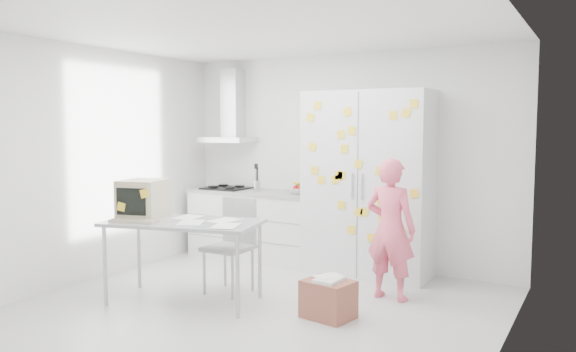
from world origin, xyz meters
The scene contains 10 objects.
floor centered at (0.00, 0.00, -0.01)m, with size 4.50×4.00×0.02m, color silver.
walls centered at (0.00, 0.72, 1.35)m, with size 4.52×4.01×2.70m.
ceiling centered at (0.00, 0.00, 2.70)m, with size 4.50×4.00×0.02m, color white.
counter_run centered at (-1.20, 1.70, 0.47)m, with size 1.84×0.63×1.28m.
range_hood centered at (-1.65, 1.84, 1.96)m, with size 0.70×0.48×1.01m.
tall_cabinet centered at (0.45, 1.67, 1.10)m, with size 1.50×0.68×2.20m.
person centered at (1.02, 0.86, 0.73)m, with size 0.53×0.35×1.46m, color #FC627C.
desk centered at (-1.08, -0.30, 0.93)m, with size 1.68×1.11×1.23m.
chair centered at (-0.55, 0.29, 0.57)m, with size 0.46×0.46×1.01m.
cardboard_box centered at (0.72, 0.01, 0.18)m, with size 0.50×0.43×0.39m.
Camera 1 is at (2.92, -4.61, 1.78)m, focal length 35.00 mm.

